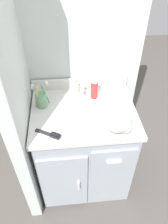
# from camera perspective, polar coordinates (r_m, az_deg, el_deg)

# --- Properties ---
(ground_plane) EXTENTS (6.00, 6.00, 0.00)m
(ground_plane) POSITION_cam_1_polar(r_m,az_deg,el_deg) (2.12, -0.08, -16.23)
(ground_plane) COLOR #4C4742
(wall_back) EXTENTS (0.90, 0.08, 2.20)m
(wall_back) POSITION_cam_1_polar(r_m,az_deg,el_deg) (1.60, -1.34, 16.11)
(wall_back) COLOR silver
(wall_back) RESTS_ON ground_plane
(wall_left) EXTENTS (0.08, 0.65, 2.20)m
(wall_left) POSITION_cam_1_polar(r_m,az_deg,el_deg) (1.34, -18.06, 8.26)
(wall_left) COLOR silver
(wall_left) RESTS_ON ground_plane
(vanity) EXTENTS (0.72, 0.58, 0.81)m
(vanity) POSITION_cam_1_polar(r_m,az_deg,el_deg) (1.77, -0.12, -9.30)
(vanity) COLOR #9EA8B2
(vanity) RESTS_ON ground_plane
(backsplash) EXTENTS (0.72, 0.02, 0.09)m
(backsplash) POSITION_cam_1_polar(r_m,az_deg,el_deg) (1.67, -1.04, 7.58)
(backsplash) COLOR silver
(backsplash) RESTS_ON vanity
(sink_faucet) EXTENTS (0.09, 0.09, 0.14)m
(sink_faucet) POSITION_cam_1_polar(r_m,az_deg,el_deg) (1.58, -0.67, 5.27)
(sink_faucet) COLOR silver
(sink_faucet) RESTS_ON vanity
(toothbrush_cup) EXTENTS (0.11, 0.07, 0.19)m
(toothbrush_cup) POSITION_cam_1_polar(r_m,az_deg,el_deg) (1.52, -11.07, 3.21)
(toothbrush_cup) COLOR gray
(toothbrush_cup) RESTS_ON vanity
(soap_dispenser) EXTENTS (0.06, 0.07, 0.14)m
(soap_dispenser) POSITION_cam_1_polar(r_m,az_deg,el_deg) (1.61, -2.28, 6.59)
(soap_dispenser) COLOR beige
(soap_dispenser) RESTS_ON vanity
(shaving_cream_can) EXTENTS (0.05, 0.05, 0.16)m
(shaving_cream_can) POSITION_cam_1_polar(r_m,az_deg,el_deg) (1.56, 2.70, 6.11)
(shaving_cream_can) COLOR red
(shaving_cream_can) RESTS_ON vanity
(hairbrush) EXTENTS (0.16, 0.10, 0.03)m
(hairbrush) POSITION_cam_1_polar(r_m,az_deg,el_deg) (1.34, -8.53, -5.83)
(hairbrush) COLOR #232328
(hairbrush) RESTS_ON vanity
(hand_towel) EXTENTS (0.19, 0.20, 0.10)m
(hand_towel) POSITION_cam_1_polar(r_m,az_deg,el_deg) (1.37, 9.05, -2.39)
(hand_towel) COLOR #A8BCA3
(hand_towel) RESTS_ON vanity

